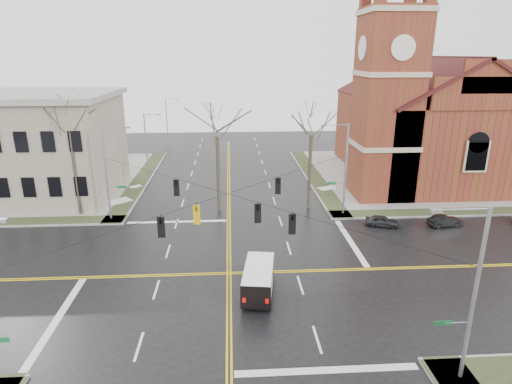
{
  "coord_description": "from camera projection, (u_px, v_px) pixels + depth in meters",
  "views": [
    {
      "loc": [
        0.27,
        -28.26,
        15.46
      ],
      "look_at": [
        2.37,
        6.0,
        4.33
      ],
      "focal_mm": 30.0,
      "sensor_mm": 36.0,
      "label": 1
    }
  ],
  "objects": [
    {
      "name": "signal_pole_se",
      "position": [
        472.0,
        292.0,
        19.8
      ],
      "size": [
        2.75,
        0.22,
        9.0
      ],
      "color": "gray",
      "rests_on": "ground"
    },
    {
      "name": "road_markings",
      "position": [
        229.0,
        273.0,
        31.58
      ],
      "size": [
        100.0,
        100.0,
        0.01
      ],
      "color": "gold",
      "rests_on": "ground"
    },
    {
      "name": "tree_nw_far",
      "position": [
        69.0,
        125.0,
        40.3
      ],
      "size": [
        4.0,
        4.0,
        12.54
      ],
      "color": "#392D24",
      "rests_on": "ground"
    },
    {
      "name": "parked_car_b",
      "position": [
        445.0,
        221.0,
        40.04
      ],
      "size": [
        3.34,
        1.59,
        1.06
      ],
      "primitive_type": "imported",
      "rotation": [
        0.0,
        0.0,
        1.72
      ],
      "color": "black",
      "rests_on": "ground"
    },
    {
      "name": "tree_nw_near",
      "position": [
        217.0,
        131.0,
        42.07
      ],
      "size": [
        4.0,
        4.0,
        11.27
      ],
      "color": "#392D24",
      "rests_on": "ground"
    },
    {
      "name": "tree_ne",
      "position": [
        311.0,
        131.0,
        42.42
      ],
      "size": [
        4.0,
        4.0,
        11.26
      ],
      "color": "#392D24",
      "rests_on": "ground"
    },
    {
      "name": "cargo_van",
      "position": [
        259.0,
        277.0,
        28.88
      ],
      "size": [
        2.59,
        5.14,
        1.87
      ],
      "rotation": [
        0.0,
        0.0,
        -0.14
      ],
      "color": "white",
      "rests_on": "ground"
    },
    {
      "name": "civic_building_a",
      "position": [
        30.0,
        148.0,
        47.59
      ],
      "size": [
        18.0,
        14.0,
        11.0
      ],
      "primitive_type": "cube",
      "color": "gray",
      "rests_on": "ground"
    },
    {
      "name": "signal_pole_nw",
      "position": [
        108.0,
        171.0,
        40.31
      ],
      "size": [
        2.75,
        0.22,
        9.0
      ],
      "color": "gray",
      "rests_on": "ground"
    },
    {
      "name": "signal_pole_ne",
      "position": [
        344.0,
        167.0,
        41.63
      ],
      "size": [
        2.75,
        0.22,
        9.0
      ],
      "color": "gray",
      "rests_on": "ground"
    },
    {
      "name": "sidewalks",
      "position": [
        229.0,
        272.0,
        31.56
      ],
      "size": [
        80.0,
        80.0,
        0.17
      ],
      "color": "gray",
      "rests_on": "ground"
    },
    {
      "name": "streetlight_north_b",
      "position": [
        168.0,
        119.0,
        75.15
      ],
      "size": [
        2.3,
        0.2,
        8.0
      ],
      "color": "gray",
      "rests_on": "ground"
    },
    {
      "name": "parked_car_a",
      "position": [
        382.0,
        221.0,
        40.01
      ],
      "size": [
        3.3,
        2.09,
        1.05
      ],
      "primitive_type": "imported",
      "rotation": [
        0.0,
        0.0,
        1.27
      ],
      "color": "black",
      "rests_on": "ground"
    },
    {
      "name": "ground",
      "position": [
        229.0,
        273.0,
        31.58
      ],
      "size": [
        120.0,
        120.0,
        0.0
      ],
      "primitive_type": "plane",
      "color": "black",
      "rests_on": "ground"
    },
    {
      "name": "streetlight_north_a",
      "position": [
        147.0,
        141.0,
        56.17
      ],
      "size": [
        2.3,
        0.2,
        8.0
      ],
      "color": "gray",
      "rests_on": "ground"
    },
    {
      "name": "church",
      "position": [
        424.0,
        112.0,
        53.95
      ],
      "size": [
        24.28,
        27.48,
        27.5
      ],
      "color": "brown",
      "rests_on": "ground"
    },
    {
      "name": "traffic_signals",
      "position": [
        227.0,
        207.0,
        29.27
      ],
      "size": [
        8.21,
        8.26,
        1.3
      ],
      "color": "black",
      "rests_on": "ground"
    },
    {
      "name": "span_wires",
      "position": [
        227.0,
        194.0,
        29.67
      ],
      "size": [
        23.02,
        23.02,
        0.03
      ],
      "color": "black",
      "rests_on": "ground"
    }
  ]
}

